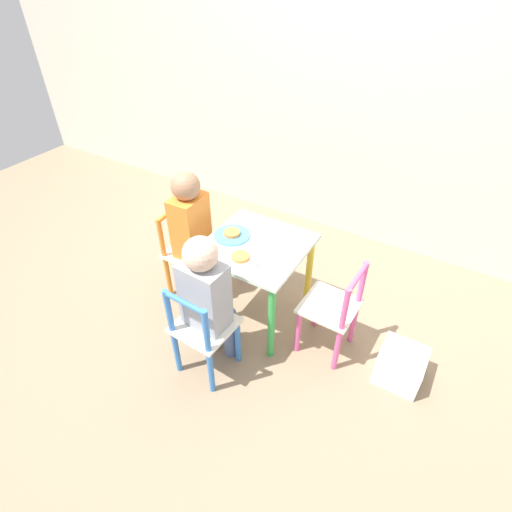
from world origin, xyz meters
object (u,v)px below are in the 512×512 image
Objects in this scene: chair_blue at (202,332)px; plate_left at (232,235)px; chair_pink at (333,311)px; child_left at (193,228)px; kids_table at (256,259)px; storage_bin at (400,365)px; plate_front at (241,258)px; child_front at (208,294)px; chair_orange at (188,254)px.

chair_blue is 2.86× the size of plate_left.
chair_blue and chair_pink have the same top height.
child_left is at bearing -176.63° from plate_left.
storage_bin is at bearing -0.55° from kids_table.
plate_front is 0.93m from storage_bin.
plate_left is (-0.59, 0.01, 0.24)m from chair_pink.
child_left reaches higher than plate_front.
plate_left is at bearing -88.75° from child_left.
kids_table is 0.47m from chair_pink.
child_left is 4.13× the size of plate_front.
chair_blue is at bearing -92.84° from kids_table.
child_front reaches higher than plate_front.
plate_left is at bearing -71.94° from chair_blue.
chair_orange is at bearing -37.95° from child_front.
plate_front is (-0.00, -0.14, 0.10)m from kids_table.
plate_left is at bearing -69.26° from child_front.
plate_front is (0.45, -0.13, 0.24)m from chair_orange.
child_front is 0.99m from storage_bin.
child_left is (-0.84, 0.00, 0.20)m from chair_pink.
plate_front is 0.20m from plate_left.
child_left reaches higher than kids_table.
chair_orange is 0.70× the size of child_front.
child_front is at bearing -92.84° from kids_table.
child_front reaches higher than storage_bin.
chair_pink is (0.47, 0.43, 0.00)m from chair_blue.
plate_left is (-0.13, 0.39, 0.05)m from child_front.
kids_table reaches higher than storage_bin.
child_front is 0.25m from plate_front.
plate_left is at bearing -89.00° from chair_orange.
plate_left is (0.24, 0.01, 0.03)m from child_left.
storage_bin is at bearing -91.81° from child_left.
chair_pink is at bearing -178.91° from storage_bin.
child_left is 0.25m from plate_left.
chair_orange is 1.28m from storage_bin.
chair_blue is at bearing 90.00° from child_front.
chair_orange is at bearing 164.12° from plate_front.
chair_orange is at bearing -177.88° from kids_table.
chair_orange is at bearing -42.52° from chair_blue.
chair_pink is 2.50× the size of storage_bin.
chair_pink is at bearing 16.10° from plate_front.
plate_left is (-0.12, 0.45, 0.24)m from chair_blue.
child_left is at bearing -179.69° from storage_bin.
chair_orange is (-0.45, -0.02, -0.13)m from kids_table.
plate_front is (0.39, -0.13, 0.03)m from child_left.
chair_blue is 2.81× the size of plate_front.
chair_blue is (-0.02, -0.45, -0.13)m from kids_table.
chair_orange is 0.60m from child_front.
chair_orange is at bearing -179.60° from storage_bin.
plate_front is 1.02× the size of plate_left.
child_left is at bearing -177.88° from kids_table.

